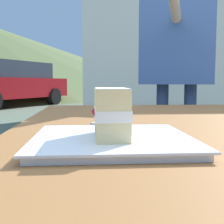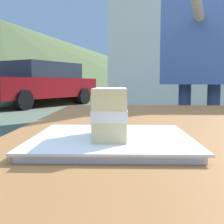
% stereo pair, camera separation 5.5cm
% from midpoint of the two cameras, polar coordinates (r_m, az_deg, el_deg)
% --- Properties ---
extents(patio_table, '(1.67, 0.92, 0.69)m').
position_cam_midpoint_polar(patio_table, '(0.74, 14.41, -9.75)').
color(patio_table, brown).
rests_on(patio_table, ground).
extents(dessert_plate, '(0.29, 0.29, 0.02)m').
position_cam_midpoint_polar(dessert_plate, '(0.56, -2.84, -5.37)').
color(dessert_plate, white).
rests_on(dessert_plate, patio_table).
extents(cake_slice, '(0.13, 0.06, 0.09)m').
position_cam_midpoint_polar(cake_slice, '(0.54, -3.14, -0.20)').
color(cake_slice, '#EAD18C').
rests_on(cake_slice, dessert_plate).
extents(dessert_fork, '(0.13, 0.13, 0.01)m').
position_cam_midpoint_polar(dessert_fork, '(0.77, -1.73, -2.63)').
color(dessert_fork, silver).
rests_on(dessert_fork, patio_table).
extents(diner_person, '(0.60, 0.47, 1.58)m').
position_cam_midpoint_polar(diner_person, '(1.86, 11.50, 13.10)').
color(diner_person, navy).
rests_on(diner_person, ground).
extents(parked_car_near, '(4.80, 3.75, 1.50)m').
position_cam_midpoint_polar(parked_car_near, '(10.68, -19.26, 5.20)').
color(parked_car_near, maroon).
rests_on(parked_car_near, ground).
extents(patio_building, '(4.51, 2.92, 2.80)m').
position_cam_midpoint_polar(patio_building, '(5.59, 10.03, 11.63)').
color(patio_building, silver).
rests_on(patio_building, ground).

